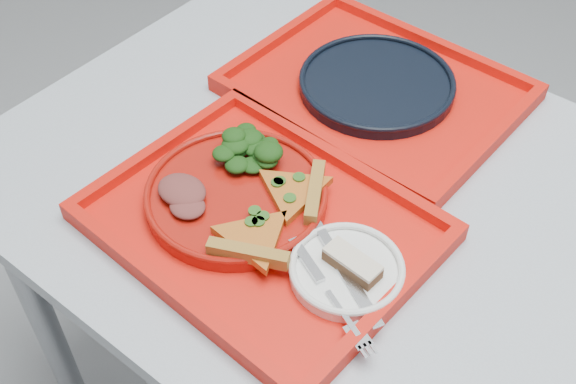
# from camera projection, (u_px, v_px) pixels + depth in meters

# --- Properties ---
(table) EXTENTS (1.60, 0.80, 0.75)m
(table) POSITION_uv_depth(u_px,v_px,m) (494.00, 306.00, 1.01)
(table) COLOR #979FA9
(table) RESTS_ON ground
(tray_main) EXTENTS (0.47, 0.37, 0.01)m
(tray_main) POSITION_uv_depth(u_px,v_px,m) (262.00, 226.00, 1.01)
(tray_main) COLOR red
(tray_main) RESTS_ON table
(tray_far) EXTENTS (0.46, 0.36, 0.01)m
(tray_far) POSITION_uv_depth(u_px,v_px,m) (376.00, 92.00, 1.22)
(tray_far) COLOR red
(tray_far) RESTS_ON table
(dinner_plate) EXTENTS (0.26, 0.26, 0.02)m
(dinner_plate) POSITION_uv_depth(u_px,v_px,m) (237.00, 197.00, 1.03)
(dinner_plate) COLOR #9D120A
(dinner_plate) RESTS_ON tray_main
(side_plate) EXTENTS (0.15, 0.15, 0.01)m
(side_plate) POSITION_uv_depth(u_px,v_px,m) (347.00, 272.00, 0.94)
(side_plate) COLOR white
(side_plate) RESTS_ON tray_main
(navy_plate) EXTENTS (0.26, 0.26, 0.02)m
(navy_plate) POSITION_uv_depth(u_px,v_px,m) (377.00, 85.00, 1.21)
(navy_plate) COLOR black
(navy_plate) RESTS_ON tray_far
(pizza_slice_a) EXTENTS (0.15, 0.16, 0.02)m
(pizza_slice_a) POSITION_uv_depth(u_px,v_px,m) (255.00, 236.00, 0.95)
(pizza_slice_a) COLOR gold
(pizza_slice_a) RESTS_ON dinner_plate
(pizza_slice_b) EXTENTS (0.16, 0.16, 0.02)m
(pizza_slice_b) POSITION_uv_depth(u_px,v_px,m) (293.00, 189.00, 1.01)
(pizza_slice_b) COLOR gold
(pizza_slice_b) RESTS_ON dinner_plate
(salad_heap) EXTENTS (0.10, 0.09, 0.05)m
(salad_heap) POSITION_uv_depth(u_px,v_px,m) (254.00, 145.00, 1.06)
(salad_heap) COLOR black
(salad_heap) RESTS_ON dinner_plate
(meat_portion) EXTENTS (0.07, 0.06, 0.02)m
(meat_portion) POSITION_uv_depth(u_px,v_px,m) (182.00, 190.00, 1.01)
(meat_portion) COLOR brown
(meat_portion) RESTS_ON dinner_plate
(dessert_bar) EXTENTS (0.08, 0.04, 0.02)m
(dessert_bar) POSITION_uv_depth(u_px,v_px,m) (352.00, 263.00, 0.93)
(dessert_bar) COLOR #4B2A19
(dessert_bar) RESTS_ON side_plate
(knife) EXTENTS (0.17, 0.10, 0.01)m
(knife) POSITION_uv_depth(u_px,v_px,m) (345.00, 270.00, 0.93)
(knife) COLOR silver
(knife) RESTS_ON side_plate
(fork) EXTENTS (0.18, 0.09, 0.01)m
(fork) POSITION_uv_depth(u_px,v_px,m) (327.00, 290.00, 0.91)
(fork) COLOR silver
(fork) RESTS_ON side_plate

